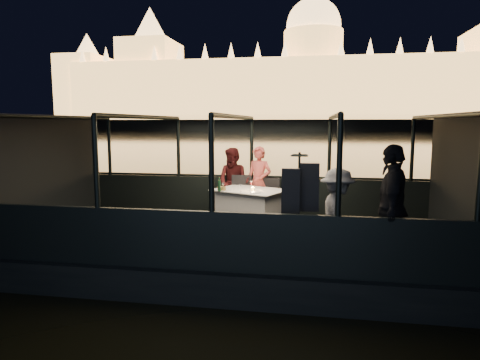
% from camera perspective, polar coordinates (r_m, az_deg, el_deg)
% --- Properties ---
extents(river_water, '(500.00, 500.00, 0.00)m').
position_cam_1_polar(river_water, '(88.03, 8.96, 5.73)').
color(river_water, black).
rests_on(river_water, ground).
extents(boat_hull, '(8.60, 4.40, 1.00)m').
position_cam_1_polar(boat_hull, '(8.54, -0.47, -10.72)').
color(boat_hull, black).
rests_on(boat_hull, river_water).
extents(boat_deck, '(8.00, 4.00, 0.04)m').
position_cam_1_polar(boat_deck, '(8.40, -0.47, -7.61)').
color(boat_deck, black).
rests_on(boat_deck, boat_hull).
extents(gunwale_port, '(8.00, 0.08, 0.90)m').
position_cam_1_polar(gunwale_port, '(10.23, 1.54, -2.17)').
color(gunwale_port, black).
rests_on(gunwale_port, boat_deck).
extents(gunwale_starboard, '(8.00, 0.08, 0.90)m').
position_cam_1_polar(gunwale_starboard, '(6.39, -3.73, -8.16)').
color(gunwale_starboard, black).
rests_on(gunwale_starboard, boat_deck).
extents(cabin_glass_port, '(8.00, 0.02, 1.40)m').
position_cam_1_polar(cabin_glass_port, '(10.09, 1.56, 4.28)').
color(cabin_glass_port, '#99B2B2').
rests_on(cabin_glass_port, gunwale_port).
extents(cabin_glass_starboard, '(8.00, 0.02, 1.40)m').
position_cam_1_polar(cabin_glass_starboard, '(6.17, -3.82, 2.17)').
color(cabin_glass_starboard, '#99B2B2').
rests_on(cabin_glass_starboard, gunwale_starboard).
extents(cabin_roof_glass, '(8.00, 4.00, 0.02)m').
position_cam_1_polar(cabin_roof_glass, '(8.11, -0.49, 8.42)').
color(cabin_roof_glass, '#99B2B2').
rests_on(cabin_roof_glass, boat_deck).
extents(end_wall_fore, '(0.02, 4.00, 2.30)m').
position_cam_1_polar(end_wall_fore, '(9.72, -24.38, 0.81)').
color(end_wall_fore, black).
rests_on(end_wall_fore, boat_deck).
extents(end_wall_aft, '(0.02, 4.00, 2.30)m').
position_cam_1_polar(end_wall_aft, '(8.43, 27.34, -0.29)').
color(end_wall_aft, black).
rests_on(end_wall_aft, boat_deck).
extents(canopy_ribs, '(8.00, 4.00, 2.30)m').
position_cam_1_polar(canopy_ribs, '(8.17, -0.48, 0.33)').
color(canopy_ribs, black).
rests_on(canopy_ribs, boat_deck).
extents(embankment, '(400.00, 140.00, 6.00)m').
position_cam_1_polar(embankment, '(217.98, 9.56, 7.02)').
color(embankment, '#423D33').
rests_on(embankment, ground).
extents(parliament_building, '(220.00, 32.00, 60.00)m').
position_cam_1_polar(parliament_building, '(184.86, 9.68, 15.65)').
color(parliament_building, '#F2D18C').
rests_on(parliament_building, embankment).
extents(dining_table_central, '(1.75, 1.55, 0.77)m').
position_cam_1_polar(dining_table_central, '(9.26, 1.31, -3.60)').
color(dining_table_central, silver).
rests_on(dining_table_central, boat_deck).
extents(chair_port_left, '(0.49, 0.49, 0.98)m').
position_cam_1_polar(chair_port_left, '(9.75, 0.01, -2.64)').
color(chair_port_left, black).
rests_on(chair_port_left, boat_deck).
extents(chair_port_right, '(0.50, 0.50, 0.93)m').
position_cam_1_polar(chair_port_right, '(9.64, 3.95, -2.78)').
color(chair_port_right, black).
rests_on(chair_port_right, boat_deck).
extents(coat_stand, '(0.54, 0.46, 1.75)m').
position_cam_1_polar(coat_stand, '(6.56, 7.81, -3.75)').
color(coat_stand, black).
rests_on(coat_stand, boat_deck).
extents(person_woman_coral, '(0.69, 0.55, 1.66)m').
position_cam_1_polar(person_woman_coral, '(9.89, 2.53, -0.75)').
color(person_woman_coral, '#CE524B').
rests_on(person_woman_coral, boat_deck).
extents(person_man_maroon, '(0.89, 0.76, 1.62)m').
position_cam_1_polar(person_man_maroon, '(9.98, -0.84, -0.66)').
color(person_man_maroon, '#3B1011').
rests_on(person_man_maroon, boat_deck).
extents(passenger_stripe, '(0.70, 1.05, 1.50)m').
position_cam_1_polar(passenger_stripe, '(6.87, 12.85, -3.78)').
color(passenger_stripe, white).
rests_on(passenger_stripe, boat_deck).
extents(passenger_dark, '(0.67, 1.18, 1.89)m').
position_cam_1_polar(passenger_dark, '(6.66, 19.53, -4.39)').
color(passenger_dark, black).
rests_on(passenger_dark, boat_deck).
extents(wine_bottle, '(0.07, 0.07, 0.29)m').
position_cam_1_polar(wine_bottle, '(8.97, -2.78, -0.54)').
color(wine_bottle, '#153B20').
rests_on(wine_bottle, dining_table_central).
extents(bread_basket, '(0.24, 0.24, 0.07)m').
position_cam_1_polar(bread_basket, '(9.10, -2.46, -1.13)').
color(bread_basket, olive).
rests_on(bread_basket, dining_table_central).
extents(amber_candle, '(0.07, 0.07, 0.08)m').
position_cam_1_polar(amber_candle, '(9.04, 1.71, -1.18)').
color(amber_candle, gold).
rests_on(amber_candle, dining_table_central).
extents(plate_near, '(0.29, 0.29, 0.01)m').
position_cam_1_polar(plate_near, '(8.80, 2.07, -1.64)').
color(plate_near, white).
rests_on(plate_near, dining_table_central).
extents(plate_far, '(0.27, 0.27, 0.01)m').
position_cam_1_polar(plate_far, '(9.16, -1.54, -1.27)').
color(plate_far, white).
rests_on(plate_far, dining_table_central).
extents(wine_glass_white, '(0.07, 0.07, 0.18)m').
position_cam_1_polar(wine_glass_white, '(8.86, -2.29, -1.00)').
color(wine_glass_white, silver).
rests_on(wine_glass_white, dining_table_central).
extents(wine_glass_red, '(0.07, 0.07, 0.19)m').
position_cam_1_polar(wine_glass_red, '(9.12, 1.49, -0.75)').
color(wine_glass_red, silver).
rests_on(wine_glass_red, dining_table_central).
extents(wine_glass_empty, '(0.06, 0.06, 0.17)m').
position_cam_1_polar(wine_glass_empty, '(8.82, 0.08, -1.04)').
color(wine_glass_empty, silver).
rests_on(wine_glass_empty, dining_table_central).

